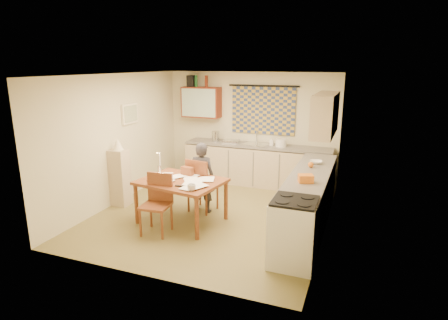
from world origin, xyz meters
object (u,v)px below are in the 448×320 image
at_px(counter_back, 257,165).
at_px(shelf_stand, 120,178).
at_px(person, 202,178).
at_px(counter_right, 309,201).
at_px(dining_table, 182,201).
at_px(chair_far, 202,195).
at_px(stove, 293,233).

height_order(counter_back, shelf_stand, shelf_stand).
height_order(counter_back, person, person).
relative_size(counter_right, dining_table, 1.96).
relative_size(dining_table, person, 1.15).
xyz_separation_m(dining_table, chair_far, (0.14, 0.57, -0.07)).
xyz_separation_m(person, shelf_stand, (-1.61, -0.26, -0.11)).
xyz_separation_m(counter_right, stove, (0.00, -1.35, 0.02)).
bearing_deg(person, chair_far, -80.99).
bearing_deg(stove, person, 146.30).
bearing_deg(chair_far, shelf_stand, 19.44).
height_order(chair_far, shelf_stand, shelf_stand).
height_order(counter_right, person, person).
xyz_separation_m(counter_back, dining_table, (-0.64, -2.46, -0.07)).
xyz_separation_m(stove, shelf_stand, (-3.54, 1.03, 0.08)).
relative_size(stove, shelf_stand, 0.86).
height_order(counter_right, chair_far, chair_far).
height_order(chair_far, person, person).
distance_m(counter_right, chair_far, 1.95).
distance_m(counter_right, person, 1.94).
bearing_deg(counter_back, shelf_stand, -133.89).
relative_size(stove, dining_table, 0.63).
distance_m(stove, person, 2.33).
height_order(counter_right, dining_table, counter_right).
distance_m(stove, dining_table, 2.21).
distance_m(counter_right, stove, 1.35).
relative_size(counter_back, person, 2.51).
bearing_deg(shelf_stand, dining_table, -10.76).
relative_size(counter_back, counter_right, 1.12).
bearing_deg(counter_back, counter_right, -52.39).
bearing_deg(counter_right, shelf_stand, -174.88).
height_order(stove, dining_table, stove).
distance_m(counter_back, dining_table, 2.54).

